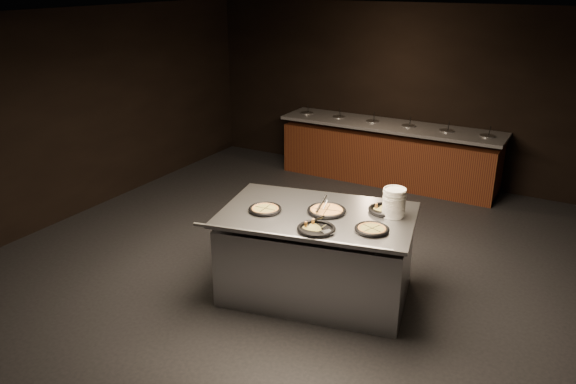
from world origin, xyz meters
name	(u,v)px	position (x,y,z in m)	size (l,w,h in m)	color
room	(282,155)	(0.00, 0.00, 1.45)	(7.02, 8.02, 2.92)	black
salad_bar	(388,157)	(0.00, 3.56, 0.44)	(3.70, 0.83, 1.18)	#5B2F15
serving_counter	(317,256)	(0.58, -0.25, 0.46)	(2.23, 1.68, 0.97)	silver
plate_stack	(394,203)	(1.29, 0.07, 1.12)	(0.24, 0.24, 0.30)	white
pan_veggie_whole	(265,209)	(0.07, -0.47, 0.99)	(0.35, 0.35, 0.04)	black
pan_cheese_whole	(327,210)	(0.65, -0.18, 0.99)	(0.41, 0.41, 0.04)	black
pan_cheese_slices_a	(386,210)	(1.19, 0.14, 0.99)	(0.38, 0.38, 0.04)	black
pan_cheese_slices_b	(316,229)	(0.76, -0.64, 0.99)	(0.38, 0.38, 0.04)	black
pan_veggie_slices	(372,229)	(1.24, -0.39, 0.99)	(0.34, 0.34, 0.04)	black
server_left	(323,204)	(0.61, -0.18, 1.05)	(0.10, 0.35, 0.16)	silver
server_right	(322,222)	(0.80, -0.60, 1.05)	(0.30, 0.24, 0.17)	silver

